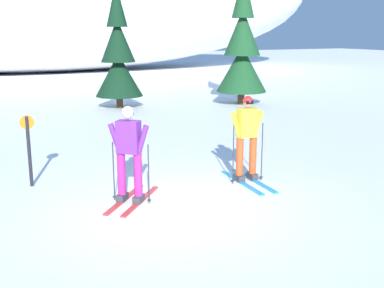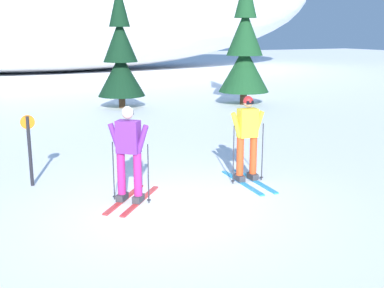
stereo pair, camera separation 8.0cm
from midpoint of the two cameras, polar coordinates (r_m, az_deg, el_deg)
name	(u,v)px [view 1 (the left image)]	position (r m, az deg, el deg)	size (l,w,h in m)	color
ground_plane	(170,210)	(8.52, -2.87, -7.85)	(120.00, 120.00, 0.00)	white
skier_yellow_jacket	(247,138)	(9.93, 6.32, 0.76)	(0.77, 1.76, 1.79)	#2893CC
skier_purple_jacket	(129,153)	(8.69, -7.72, -1.07)	(1.42, 1.52, 1.78)	red
pine_tree_center_right	(118,57)	(19.70, -8.87, 10.19)	(1.90, 1.90, 4.93)	#47301E
pine_tree_far_right	(242,50)	(20.55, 5.85, 11.05)	(2.12, 2.12, 5.49)	#47301E
trail_marker_post	(29,146)	(10.12, -19.01, -0.27)	(0.28, 0.07, 1.45)	black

